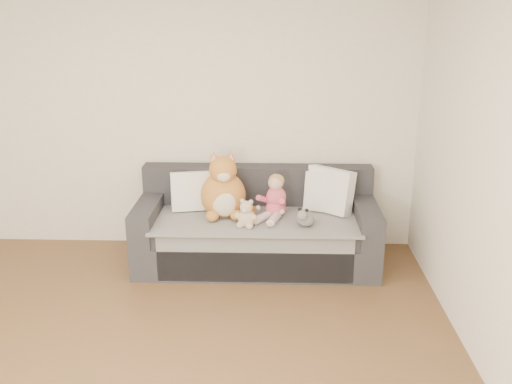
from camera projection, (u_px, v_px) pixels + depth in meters
room_shell at (130, 180)px, 3.49m from camera, size 5.00×5.00×5.00m
sofa at (257, 230)px, 5.33m from camera, size 2.20×0.94×0.85m
cushion_left at (192, 191)px, 5.34m from camera, size 0.42×0.26×0.38m
cushion_right_back at (327, 192)px, 5.30m from camera, size 0.44×0.31×0.38m
cushion_right_front at (330, 190)px, 5.30m from camera, size 0.48×0.43×0.42m
toddler at (275, 199)px, 5.15m from camera, size 0.30×0.41×0.40m
plush_cat at (224, 191)px, 5.18m from camera, size 0.51×0.46×0.63m
teddy_bear at (246, 216)px, 4.95m from camera, size 0.20×0.16×0.26m
plush_cow at (305, 218)px, 4.96m from camera, size 0.15×0.23×0.19m
sippy_cup at (250, 216)px, 5.07m from camera, size 0.10×0.08×0.11m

